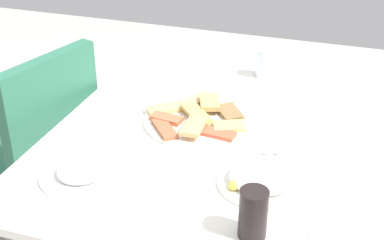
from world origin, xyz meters
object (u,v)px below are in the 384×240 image
at_px(salad_plate_rice, 261,178).
at_px(salad_plate_greens, 84,171).
at_px(drinking_glass, 264,63).
at_px(dining_chair, 38,153).
at_px(spoon, 279,139).
at_px(pide_platter, 197,118).
at_px(fork, 291,141).
at_px(soda_can, 253,214).
at_px(dining_table, 189,158).
at_px(paper_napkin, 285,141).

bearing_deg(salad_plate_rice, salad_plate_greens, 103.32).
bearing_deg(drinking_glass, dining_chair, 119.74).
xyz_separation_m(drinking_glass, spoon, (-0.45, -0.14, -0.05)).
height_order(pide_platter, salad_plate_greens, same).
distance_m(pide_platter, drinking_glass, 0.44).
xyz_separation_m(pide_platter, fork, (-0.03, -0.30, -0.01)).
bearing_deg(salad_plate_rice, soda_can, -173.69).
xyz_separation_m(dining_table, pide_platter, (0.07, -0.00, 0.10)).
xyz_separation_m(salad_plate_greens, spoon, (0.34, -0.46, -0.01)).
distance_m(salad_plate_greens, fork, 0.60).
relative_size(fork, spoon, 0.94).
xyz_separation_m(salad_plate_rice, paper_napkin, (0.24, -0.02, -0.02)).
bearing_deg(dining_chair, fork, -91.82).
relative_size(salad_plate_rice, fork, 1.28).
relative_size(soda_can, fork, 0.69).
bearing_deg(drinking_glass, pide_platter, 163.01).
height_order(paper_napkin, fork, fork).
relative_size(dining_chair, spoon, 4.91).
height_order(dining_table, salad_plate_rice, salad_plate_rice).
height_order(dining_chair, salad_plate_rice, dining_chair).
xyz_separation_m(salad_plate_rice, soda_can, (-0.20, -0.02, 0.04)).
bearing_deg(dining_table, paper_napkin, -82.15).
height_order(pide_platter, paper_napkin, pide_platter).
distance_m(dining_table, pide_platter, 0.12).
xyz_separation_m(dining_chair, spoon, (-0.03, -0.87, 0.24)).
relative_size(salad_plate_greens, salad_plate_rice, 1.04).
bearing_deg(paper_napkin, fork, -90.00).
bearing_deg(paper_napkin, drinking_glass, 19.19).
bearing_deg(dining_chair, pide_platter, -89.67).
relative_size(pide_platter, salad_plate_rice, 1.53).
height_order(soda_can, spoon, soda_can).
distance_m(pide_platter, soda_can, 0.55).
relative_size(dining_chair, fork, 5.22).
distance_m(salad_plate_rice, drinking_glass, 0.70).
bearing_deg(fork, salad_plate_greens, 144.21).
relative_size(dining_chair, soda_can, 7.60).
height_order(drinking_glass, spoon, drinking_glass).
bearing_deg(spoon, salad_plate_rice, -164.03).
height_order(salad_plate_rice, drinking_glass, drinking_glass).
bearing_deg(fork, spoon, 109.46).
bearing_deg(salad_plate_greens, paper_napkin, -54.25).
xyz_separation_m(dining_chair, salad_plate_greens, (-0.37, -0.41, 0.25)).
distance_m(dining_chair, drinking_glass, 0.89).
relative_size(paper_napkin, fork, 0.87).
xyz_separation_m(dining_chair, soda_can, (-0.46, -0.89, 0.29)).
relative_size(pide_platter, salad_plate_greens, 1.47).
xyz_separation_m(salad_plate_greens, paper_napkin, (0.34, -0.48, -0.01)).
relative_size(drinking_glass, fork, 0.58).
bearing_deg(pide_platter, soda_can, -148.73).
relative_size(salad_plate_greens, soda_can, 1.94).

